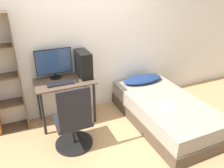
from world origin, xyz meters
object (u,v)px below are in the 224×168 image
(office_chair, at_px, (74,126))
(bed, at_px, (164,111))
(monitor, at_px, (54,63))
(keyboard, at_px, (61,84))
(pc_tower, at_px, (83,64))

(office_chair, bearing_deg, bed, 0.37)
(bed, height_order, monitor, monitor)
(bed, xyz_separation_m, monitor, (-1.58, 0.87, 0.79))
(office_chair, xyz_separation_m, monitor, (-0.04, 0.88, 0.64))
(keyboard, relative_size, pc_tower, 0.96)
(office_chair, relative_size, monitor, 1.76)
(monitor, xyz_separation_m, pc_tower, (0.45, -0.12, -0.05))
(bed, bearing_deg, keyboard, 159.46)
(bed, distance_m, pc_tower, 1.55)
(monitor, relative_size, keyboard, 1.40)
(bed, xyz_separation_m, pc_tower, (-1.13, 0.75, 0.75))
(pc_tower, bearing_deg, office_chair, -118.37)
(bed, relative_size, monitor, 3.43)
(monitor, height_order, keyboard, monitor)
(office_chair, xyz_separation_m, bed, (1.54, 0.01, -0.16))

